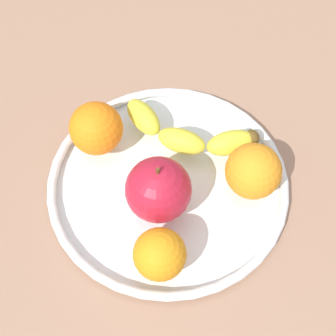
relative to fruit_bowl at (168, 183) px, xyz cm
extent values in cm
cube|color=#9A745B|center=(0.00, 0.00, -2.92)|extent=(157.28, 157.28, 4.00)
cylinder|color=white|center=(0.00, 0.00, -0.62)|extent=(30.60, 30.60, 0.60)
torus|color=white|center=(0.00, 0.00, 0.28)|extent=(31.87, 31.87, 1.20)
ellipsoid|color=yellow|center=(-7.85, 5.59, 2.53)|extent=(7.35, 5.45, 3.30)
ellipsoid|color=yellow|center=(-1.32, 5.19, 2.53)|extent=(7.21, 4.79, 3.30)
ellipsoid|color=yellow|center=(4.25, 8.60, 2.53)|extent=(6.82, 7.15, 3.30)
ellipsoid|color=brown|center=(6.21, 10.85, 2.53)|extent=(3.05, 3.02, 2.31)
sphere|color=#B21A2F|center=(1.12, -3.73, 4.95)|extent=(8.14, 8.14, 8.14)
cylinder|color=#593819|center=(1.12, -3.73, 9.22)|extent=(0.44, 0.44, 1.20)
sphere|color=orange|center=(9.23, 5.27, 4.44)|extent=(7.12, 7.12, 7.12)
sphere|color=orange|center=(-11.02, -0.51, 4.44)|extent=(7.12, 7.12, 7.12)
sphere|color=orange|center=(5.68, -10.11, 3.99)|extent=(6.21, 6.21, 6.21)
camera|label=1|loc=(18.48, -27.38, 58.27)|focal=54.08mm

